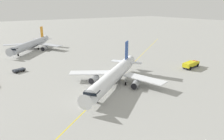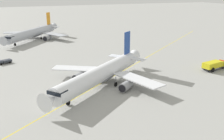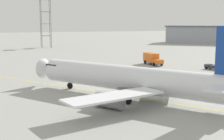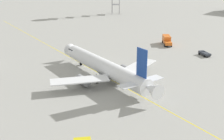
% 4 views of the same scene
% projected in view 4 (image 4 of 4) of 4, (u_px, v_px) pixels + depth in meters
% --- Properties ---
extents(ground_plane, '(600.00, 600.00, 0.00)m').
position_uv_depth(ground_plane, '(118.00, 80.00, 76.61)').
color(ground_plane, '#9E9E99').
extents(airliner_main, '(33.35, 27.11, 11.36)m').
position_uv_depth(airliner_main, '(105.00, 68.00, 76.23)').
color(airliner_main, white).
rests_on(airliner_main, ground_plane).
extents(baggage_truck_truck, '(4.66, 3.40, 1.22)m').
position_uv_depth(baggage_truck_truck, '(205.00, 54.00, 95.87)').
color(baggage_truck_truck, '#232326').
rests_on(baggage_truck_truck, ground_plane).
extents(catering_truck_truck, '(7.76, 2.89, 3.10)m').
position_uv_depth(catering_truck_truck, '(167.00, 40.00, 108.62)').
color(catering_truck_truck, '#232326').
rests_on(catering_truck_truck, ground_plane).
extents(taxiway_centreline, '(155.90, 116.56, 0.01)m').
position_uv_depth(taxiway_centreline, '(111.00, 79.00, 76.82)').
color(taxiway_centreline, yellow).
rests_on(taxiway_centreline, ground_plane).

